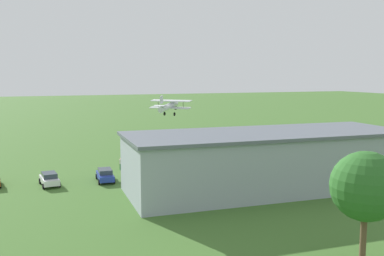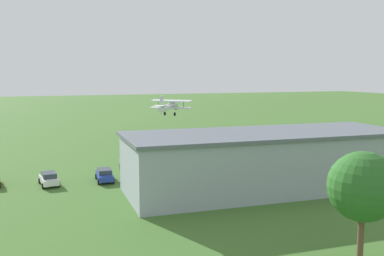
{
  "view_description": "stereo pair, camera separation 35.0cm",
  "coord_description": "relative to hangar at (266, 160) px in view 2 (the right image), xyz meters",
  "views": [
    {
      "loc": [
        28.21,
        79.54,
        13.08
      ],
      "look_at": [
        4.38,
        15.94,
        4.74
      ],
      "focal_mm": 41.09,
      "sensor_mm": 36.0,
      "label": 1
    },
    {
      "loc": [
        27.88,
        79.66,
        13.08
      ],
      "look_at": [
        4.38,
        15.94,
        4.74
      ],
      "focal_mm": 41.09,
      "sensor_mm": 36.0,
      "label": 2
    }
  ],
  "objects": [
    {
      "name": "ground_plane",
      "position": [
        -2.98,
        -36.5,
        -3.32
      ],
      "size": [
        400.0,
        400.0,
        0.0
      ],
      "primitive_type": "plane",
      "color": "#3D6628"
    },
    {
      "name": "hangar",
      "position": [
        0.0,
        0.0,
        0.0
      ],
      "size": [
        32.49,
        12.58,
        6.63
      ],
      "color": "#99A3AD",
      "rests_on": "ground_plane"
    },
    {
      "name": "biplane",
      "position": [
        2.13,
        -30.09,
        4.24
      ],
      "size": [
        7.34,
        7.37,
        3.7
      ],
      "color": "silver"
    },
    {
      "name": "car_blue",
      "position": [
        16.73,
        -10.1,
        -2.52
      ],
      "size": [
        2.13,
        4.45,
        1.55
      ],
      "color": "#23389E",
      "rests_on": "ground_plane"
    },
    {
      "name": "car_white",
      "position": [
        23.24,
        -10.35,
        -2.52
      ],
      "size": [
        2.35,
        4.31,
        1.54
      ],
      "color": "white",
      "rests_on": "ground_plane"
    },
    {
      "name": "person_walking_on_apron",
      "position": [
        -10.9,
        -16.07,
        -2.46
      ],
      "size": [
        0.54,
        0.54,
        1.72
      ],
      "color": "#33723F",
      "rests_on": "ground_plane"
    },
    {
      "name": "person_at_fence_line",
      "position": [
        13.64,
        -15.87,
        -2.49
      ],
      "size": [
        0.44,
        0.44,
        1.68
      ],
      "color": "#33723F",
      "rests_on": "ground_plane"
    },
    {
      "name": "person_beside_truck",
      "position": [
        -11.7,
        -13.73,
        -2.52
      ],
      "size": [
        0.52,
        0.52,
        1.63
      ],
      "color": "#3F3F47",
      "rests_on": "ground_plane"
    },
    {
      "name": "person_near_hangar_door",
      "position": [
        -17.04,
        -16.09,
        -2.49
      ],
      "size": [
        0.53,
        0.53,
        1.67
      ],
      "color": "#72338C",
      "rests_on": "ground_plane"
    },
    {
      "name": "person_watching_takeoff",
      "position": [
        -8.97,
        -16.39,
        -2.51
      ],
      "size": [
        0.47,
        0.47,
        1.64
      ],
      "color": "#B23333",
      "rests_on": "ground_plane"
    },
    {
      "name": "tree_at_field_edge",
      "position": [
        4.14,
        20.13,
        2.23
      ],
      "size": [
        4.78,
        4.78,
        7.97
      ],
      "color": "brown",
      "rests_on": "ground_plane"
    }
  ]
}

